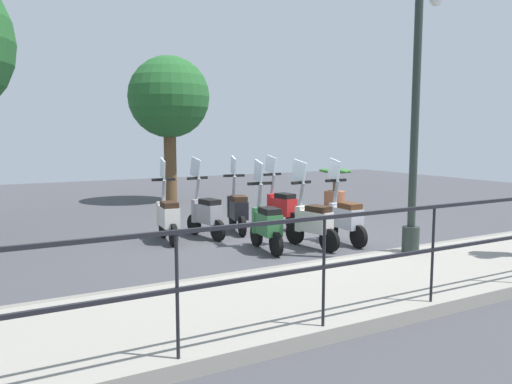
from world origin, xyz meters
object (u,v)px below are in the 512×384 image
object	(u,v)px
potted_palm	(335,191)
scooter_near_0	(344,217)
lamp_post_near	(415,127)
scooter_far_0	(281,206)
scooter_near_1	(312,221)
scooter_far_2	(206,213)
scooter_far_3	(168,216)
scooter_near_2	(266,223)
scooter_far_1	(237,209)
tree_distant	(169,98)

from	to	relation	value
potted_palm	scooter_near_0	xyz separation A→B (m)	(-3.64, 2.59, 0.04)
lamp_post_near	scooter_far_0	size ratio (longest dim) A/B	2.83
scooter_near_1	scooter_far_2	size ratio (longest dim) A/B	1.00
scooter_far_3	lamp_post_near	bearing A→B (deg)	-132.91
scooter_far_0	scooter_far_3	xyz separation A→B (m)	(-0.08, 2.49, 0.00)
scooter_near_2	scooter_far_2	distance (m)	1.58
lamp_post_near	potted_palm	size ratio (longest dim) A/B	4.11
scooter_near_2	scooter_far_0	world-z (taller)	same
lamp_post_near	scooter_near_0	distance (m)	2.20
scooter_far_1	scooter_far_2	bearing A→B (deg)	116.23
potted_palm	scooter_far_3	size ratio (longest dim) A/B	0.69
scooter_near_0	scooter_near_1	xyz separation A→B (m)	(-0.02, 0.73, 0.00)
scooter_near_1	scooter_far_3	world-z (taller)	same
scooter_near_2	scooter_far_0	xyz separation A→B (m)	(1.60, -1.27, 0.00)
tree_distant	scooter_far_3	size ratio (longest dim) A/B	2.73
lamp_post_near	scooter_far_2	bearing A→B (deg)	33.22
scooter_near_2	scooter_far_1	world-z (taller)	same
scooter_near_0	scooter_far_3	world-z (taller)	same
lamp_post_near	tree_distant	bearing A→B (deg)	6.59
lamp_post_near	scooter_near_1	bearing A→B (deg)	28.86
potted_palm	tree_distant	bearing A→B (deg)	46.59
potted_palm	scooter_far_1	size ratio (longest dim) A/B	0.69
scooter_near_1	scooter_far_1	xyz separation A→B (m)	(1.88, 0.51, 0.00)
scooter_near_0	scooter_far_2	xyz separation A→B (m)	(1.69, 2.00, 0.00)
scooter_near_2	potted_palm	bearing A→B (deg)	-43.91
potted_palm	scooter_far_3	distance (m)	5.69
potted_palm	scooter_far_2	xyz separation A→B (m)	(-1.96, 4.59, 0.04)
scooter_near_0	scooter_far_3	xyz separation A→B (m)	(1.69, 2.75, 0.00)
scooter_near_2	scooter_far_3	world-z (taller)	same
scooter_far_1	scooter_far_3	bearing A→B (deg)	109.64
scooter_far_1	scooter_near_0	bearing A→B (deg)	-133.43
scooter_near_2	scooter_far_3	xyz separation A→B (m)	(1.51, 1.22, 0.00)
scooter_far_2	scooter_far_3	distance (m)	0.75
scooter_near_2	scooter_far_2	size ratio (longest dim) A/B	1.00
potted_palm	scooter_near_2	distance (m)	5.39
scooter_near_0	scooter_far_0	world-z (taller)	same
scooter_far_0	tree_distant	bearing A→B (deg)	-1.20
potted_palm	scooter_near_2	bearing A→B (deg)	130.06
lamp_post_near	scooter_far_2	world-z (taller)	lamp_post_near
scooter_near_2	scooter_near_1	bearing A→B (deg)	-97.76
scooter_near_1	scooter_far_3	xyz separation A→B (m)	(1.71, 2.02, 0.00)
lamp_post_near	scooter_far_3	xyz separation A→B (m)	(3.20, 2.84, -1.60)
scooter_near_0	scooter_near_1	distance (m)	0.73
scooter_far_0	scooter_far_1	size ratio (longest dim) A/B	1.00
lamp_post_near	tree_distant	distance (m)	8.54
scooter_near_1	scooter_far_3	bearing A→B (deg)	38.70
scooter_near_1	scooter_near_2	xyz separation A→B (m)	(0.20, 0.81, 0.00)
scooter_far_1	scooter_far_3	world-z (taller)	same
lamp_post_near	potted_palm	distance (m)	5.95
lamp_post_near	scooter_far_1	bearing A→B (deg)	21.48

